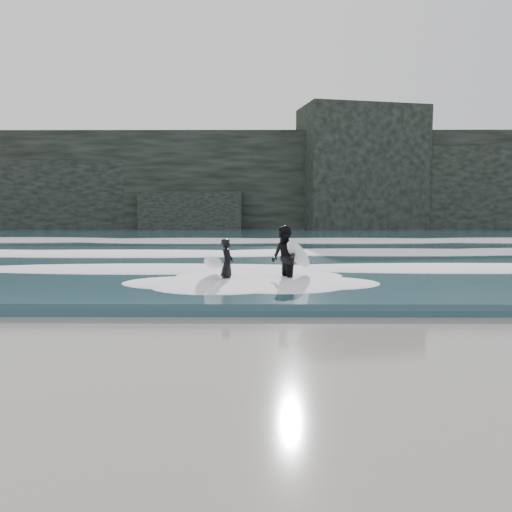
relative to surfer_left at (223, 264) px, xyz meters
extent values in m
plane|color=#8D6357|center=(2.39, -6.84, -0.77)|extent=(120.00, 120.00, 0.00)
cube|color=#274953|center=(2.39, 22.16, -0.62)|extent=(90.00, 52.00, 0.30)
cube|color=black|center=(2.39, 39.16, 4.23)|extent=(70.00, 9.00, 10.00)
ellipsoid|color=white|center=(2.39, 2.16, -0.37)|extent=(60.00, 3.20, 0.20)
ellipsoid|color=white|center=(2.39, 9.16, -0.35)|extent=(60.00, 4.00, 0.24)
ellipsoid|color=white|center=(2.39, 18.16, -0.32)|extent=(60.00, 4.80, 0.30)
imported|color=black|center=(0.12, -0.02, -0.01)|extent=(0.49, 0.63, 1.52)
ellipsoid|color=white|center=(-0.28, 0.03, 0.02)|extent=(0.59, 2.09, 0.69)
imported|color=black|center=(1.84, 0.14, 0.18)|extent=(1.04, 1.14, 1.91)
ellipsoid|color=white|center=(2.26, 0.14, 0.25)|extent=(1.09, 1.88, 1.06)
camera|label=1|loc=(1.06, -14.75, 1.66)|focal=35.00mm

